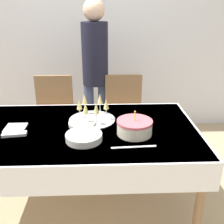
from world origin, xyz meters
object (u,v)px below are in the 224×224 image
(champagne_tray, at_px, (92,111))
(plate_stack_dessert, at_px, (82,124))
(dining_chair_far_left, at_px, (54,117))
(dining_chair_far_right, at_px, (124,116))
(plate_stack_main, at_px, (84,137))
(person_standing, at_px, (95,65))
(birthday_cake, at_px, (135,127))

(champagne_tray, xyz_separation_m, plate_stack_dessert, (-0.08, -0.11, -0.06))
(dining_chair_far_left, bearing_deg, champagne_tray, -56.74)
(dining_chair_far_left, xyz_separation_m, plate_stack_dessert, (0.36, -0.78, 0.27))
(dining_chair_far_right, bearing_deg, plate_stack_dessert, -116.96)
(plate_stack_main, bearing_deg, person_standing, 87.23)
(dining_chair_far_left, relative_size, champagne_tray, 2.53)
(dining_chair_far_left, bearing_deg, plate_stack_dessert, -65.08)
(birthday_cake, bearing_deg, dining_chair_far_left, 128.75)
(champagne_tray, bearing_deg, person_standing, 89.20)
(champagne_tray, distance_m, plate_stack_dessert, 0.15)
(dining_chair_far_left, xyz_separation_m, plate_stack_main, (0.39, -1.02, 0.28))
(dining_chair_far_left, height_order, person_standing, person_standing)
(dining_chair_far_left, distance_m, champagne_tray, 0.87)
(birthday_cake, height_order, person_standing, person_standing)
(dining_chair_far_right, bearing_deg, plate_stack_main, -109.76)
(plate_stack_dessert, bearing_deg, dining_chair_far_left, 114.92)
(person_standing, bearing_deg, champagne_tray, -90.80)
(champagne_tray, relative_size, plate_stack_main, 1.47)
(person_standing, bearing_deg, plate_stack_dessert, -95.26)
(dining_chair_far_right, relative_size, plate_stack_dessert, 4.61)
(birthday_cake, height_order, plate_stack_main, birthday_cake)
(birthday_cake, bearing_deg, champagne_tray, 139.52)
(dining_chair_far_right, bearing_deg, champagne_tray, -115.49)
(champagne_tray, bearing_deg, plate_stack_main, -97.59)
(dining_chair_far_left, height_order, dining_chair_far_right, same)
(birthday_cake, relative_size, person_standing, 0.15)
(birthday_cake, bearing_deg, dining_chair_far_right, 89.58)
(dining_chair_far_right, xyz_separation_m, person_standing, (-0.31, 0.19, 0.52))
(plate_stack_main, relative_size, plate_stack_dessert, 1.23)
(champagne_tray, bearing_deg, dining_chair_far_right, 64.51)
(dining_chair_far_left, height_order, birthday_cake, birthday_cake)
(plate_stack_dessert, bearing_deg, champagne_tray, 54.86)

